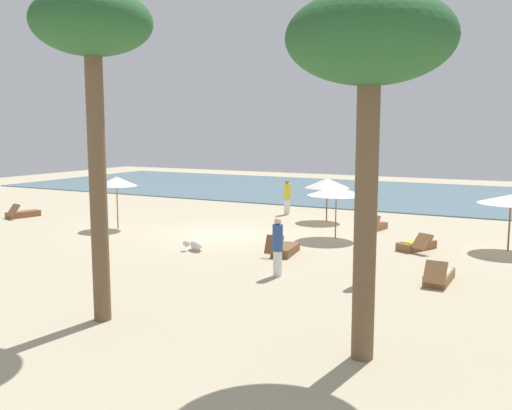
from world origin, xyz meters
TOP-DOWN VIEW (x-y plane):
  - ground_plane at (0.00, 0.00)m, footprint 60.00×60.00m
  - ocean_water at (0.00, 17.00)m, footprint 48.00×16.00m
  - umbrella_0 at (-4.54, -0.71)m, footprint 1.71×1.71m
  - umbrella_1 at (2.59, 5.13)m, footprint 1.99×1.99m
  - umbrella_2 at (10.36, 2.08)m, footprint 2.19×2.19m
  - umbrella_3 at (4.33, 1.46)m, footprint 2.20×2.20m
  - lounger_0 at (5.14, 3.78)m, footprint 0.89×1.74m
  - lounger_1 at (7.54, 0.81)m, footprint 1.28×1.78m
  - lounger_2 at (-10.62, -0.45)m, footprint 0.97×1.77m
  - lounger_3 at (8.97, -3.20)m, footprint 0.62×1.68m
  - lounger_4 at (3.76, -1.97)m, footprint 0.82×1.71m
  - person_0 at (4.75, -4.61)m, footprint 0.35×0.35m
  - person_1 at (0.15, 6.18)m, footprint 0.35×0.35m
  - person_2 at (7.16, -4.32)m, footprint 0.40×0.40m
  - palm_0 at (2.92, -9.78)m, footprint 2.51×2.51m
  - palm_2 at (8.64, -9.18)m, footprint 2.93×2.93m
  - dog at (0.76, -2.86)m, footprint 0.80×0.71m

SIDE VIEW (x-z plane):
  - ground_plane at x=0.00m, z-range 0.00..0.00m
  - ocean_water at x=0.00m, z-range 0.00..0.06m
  - lounger_2 at x=-10.62m, z-range -0.18..0.52m
  - lounger_4 at x=3.76m, z-range -0.20..0.54m
  - lounger_1 at x=7.54m, z-range -0.16..0.51m
  - lounger_3 at x=8.97m, z-range -0.18..0.53m
  - lounger_0 at x=5.14m, z-range -0.19..0.54m
  - dog at x=0.76m, z-range 0.01..0.39m
  - person_1 at x=0.15m, z-range 0.01..1.71m
  - person_0 at x=4.75m, z-range 0.02..1.71m
  - person_2 at x=7.16m, z-range 0.03..1.81m
  - umbrella_1 at x=2.59m, z-range 0.76..2.72m
  - umbrella_2 at x=10.36m, z-range 0.82..2.78m
  - umbrella_3 at x=4.33m, z-range 0.83..2.84m
  - umbrella_0 at x=-4.54m, z-range 0.90..3.09m
  - palm_2 at x=8.64m, z-range 2.28..8.82m
  - palm_0 at x=2.92m, z-range 2.55..9.62m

